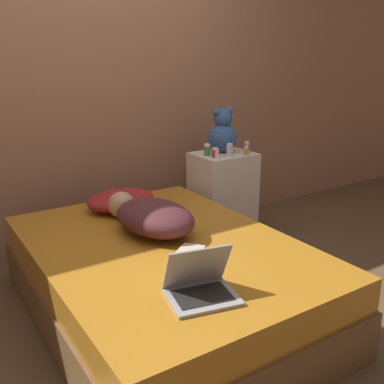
{
  "coord_description": "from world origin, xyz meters",
  "views": [
    {
      "loc": [
        -1.11,
        -2.0,
        1.46
      ],
      "look_at": [
        0.33,
        0.23,
        0.63
      ],
      "focal_mm": 42.0,
      "sensor_mm": 36.0,
      "label": 1
    }
  ],
  "objects": [
    {
      "name": "nightstand",
      "position": [
        0.96,
        0.74,
        0.35
      ],
      "size": [
        0.45,
        0.37,
        0.71
      ],
      "color": "silver",
      "rests_on": "ground_plane"
    },
    {
      "name": "person_lying",
      "position": [
        0.03,
        0.2,
        0.54
      ],
      "size": [
        0.46,
        0.73,
        0.19
      ],
      "rotation": [
        0.0,
        0.0,
        0.17
      ],
      "color": "#4C2328",
      "rests_on": "bed"
    },
    {
      "name": "wall_back",
      "position": [
        0.0,
        1.21,
        1.3
      ],
      "size": [
        8.0,
        0.06,
        2.6
      ],
      "color": "#996B51",
      "rests_on": "ground_plane"
    },
    {
      "name": "teddy_bear",
      "position": [
        0.98,
        0.79,
        0.86
      ],
      "size": [
        0.23,
        0.23,
        0.35
      ],
      "color": "#335693",
      "rests_on": "nightstand"
    },
    {
      "name": "bottle_clear",
      "position": [
        0.92,
        0.61,
        0.76
      ],
      "size": [
        0.05,
        0.05,
        0.1
      ],
      "color": "silver",
      "rests_on": "nightstand"
    },
    {
      "name": "laptop",
      "position": [
        -0.15,
        -0.58,
        0.5
      ],
      "size": [
        0.34,
        0.3,
        0.23
      ],
      "rotation": [
        0.0,
        0.0,
        -0.21
      ],
      "color": "#9E9EA3",
      "rests_on": "bed"
    },
    {
      "name": "bottle_green",
      "position": [
        0.8,
        0.74,
        0.75
      ],
      "size": [
        0.05,
        0.05,
        0.09
      ],
      "color": "#3D8E4C",
      "rests_on": "nightstand"
    },
    {
      "name": "book",
      "position": [
        0.04,
        -0.2,
        0.46
      ],
      "size": [
        0.22,
        0.21,
        0.02
      ],
      "rotation": [
        0.0,
        0.0,
        0.65
      ],
      "color": "#C6B793",
      "rests_on": "bed"
    },
    {
      "name": "ground_plane",
      "position": [
        0.0,
        0.0,
        0.0
      ],
      "size": [
        12.0,
        12.0,
        0.0
      ],
      "primitive_type": "plane",
      "color": "brown"
    },
    {
      "name": "bottle_amber",
      "position": [
        1.07,
        0.6,
        0.74
      ],
      "size": [
        0.04,
        0.04,
        0.06
      ],
      "color": "gold",
      "rests_on": "nightstand"
    },
    {
      "name": "bottle_red",
      "position": [
        0.82,
        0.66,
        0.74
      ],
      "size": [
        0.05,
        0.05,
        0.07
      ],
      "color": "#B72D2D",
      "rests_on": "nightstand"
    },
    {
      "name": "bottle_pink",
      "position": [
        1.11,
        0.65,
        0.75
      ],
      "size": [
        0.04,
        0.04,
        0.09
      ],
      "color": "pink",
      "rests_on": "nightstand"
    },
    {
      "name": "bed",
      "position": [
        0.0,
        0.0,
        0.22
      ],
      "size": [
        1.34,
        1.85,
        0.45
      ],
      "color": "brown",
      "rests_on": "ground_plane"
    },
    {
      "name": "bottle_white",
      "position": [
        0.79,
        0.59,
        0.74
      ],
      "size": [
        0.03,
        0.03,
        0.08
      ],
      "color": "white",
      "rests_on": "nightstand"
    },
    {
      "name": "pillow",
      "position": [
        0.04,
        0.65,
        0.51
      ],
      "size": [
        0.46,
        0.34,
        0.13
      ],
      "color": "maroon",
      "rests_on": "bed"
    }
  ]
}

